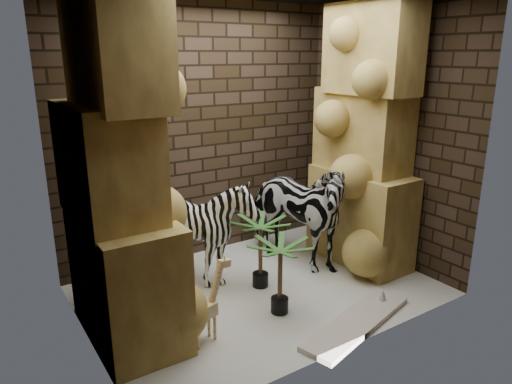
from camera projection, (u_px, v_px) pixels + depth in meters
floor at (260, 290)px, 4.97m from camera, size 3.50×3.50×0.00m
wall_back at (202, 133)px, 5.55m from camera, size 3.50×0.00×3.50m
wall_front at (353, 178)px, 3.55m from camera, size 3.50×0.00×3.50m
wall_left at (73, 175)px, 3.62m from camera, size 0.00×3.00×3.00m
wall_right at (385, 134)px, 5.47m from camera, size 0.00×3.00×3.00m
rock_pillar_left at (118, 169)px, 3.81m from camera, size 0.68×1.30×3.00m
rock_pillar_right at (365, 137)px, 5.30m from camera, size 0.58×1.25×3.00m
zebra_right at (293, 203)px, 5.36m from camera, size 0.99×1.42×1.52m
zebra_left at (203, 236)px, 4.99m from camera, size 1.26×1.42×1.09m
giraffe_toy at (202, 303)px, 3.96m from camera, size 0.41×0.22×0.76m
palm_front at (260, 253)px, 4.95m from camera, size 0.36×0.36×0.77m
palm_back at (280, 277)px, 4.45m from camera, size 0.36×0.36×0.73m
surfboard at (357, 322)px, 4.33m from camera, size 1.43×0.69×0.05m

